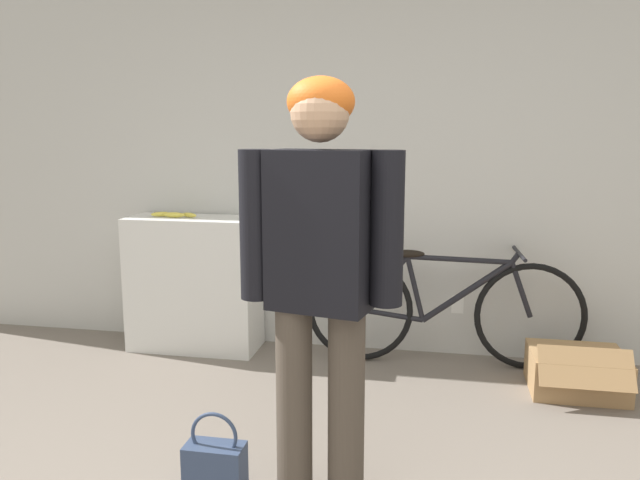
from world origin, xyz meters
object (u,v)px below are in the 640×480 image
person (320,261)px  bicycle (443,309)px  handbag (215,466)px  cardboard_box (576,372)px  banana (174,215)px

person → bicycle: 1.84m
handbag → cardboard_box: 2.22m
person → banana: 2.12m
person → banana: person is taller
bicycle → banana: bearing=177.9°
banana → handbag: banana is taller
bicycle → handbag: bearing=-121.5°
person → cardboard_box: (1.27, 1.37, -0.90)m
banana → handbag: 2.07m
handbag → person: bearing=4.5°
bicycle → cardboard_box: (0.78, -0.28, -0.26)m
person → cardboard_box: size_ratio=3.23×
banana → cardboard_box: bearing=-6.0°
person → bicycle: (0.50, 1.65, -0.64)m
bicycle → handbag: 1.95m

